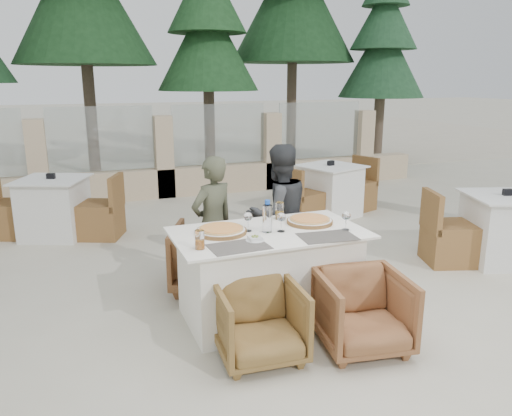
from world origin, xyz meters
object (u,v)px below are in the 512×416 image
object	(u,v)px
olive_dish	(255,238)
diner_left	(213,224)
wine_glass_centre	(248,221)
bg_table_c	(503,229)
beer_glass_left	(200,240)
bg_table_b	(330,191)
beer_glass_right	(280,211)
wine_glass_corner	(346,220)
wine_glass_near	(281,221)
armchair_near_left	(260,322)
pizza_right	(310,220)
pizza_left	(221,230)
bg_table_a	(54,208)
water_bottle	(267,216)
armchair_far_left	(209,257)
armchair_near_right	(363,312)
armchair_far_right	(290,250)
dining_table	(269,275)
diner_right	(278,214)

from	to	relation	value
olive_dish	diner_left	bearing A→B (deg)	94.92
wine_glass_centre	bg_table_c	distance (m)	3.15
olive_dish	bg_table_c	size ratio (longest dim) A/B	0.07
beer_glass_left	bg_table_b	distance (m)	4.03
wine_glass_centre	olive_dish	world-z (taller)	wine_glass_centre
wine_glass_centre	beer_glass_right	bearing A→B (deg)	31.75
wine_glass_corner	diner_left	bearing A→B (deg)	133.96
wine_glass_near	armchair_near_left	size ratio (longest dim) A/B	0.29
olive_dish	armchair_near_left	bearing A→B (deg)	-106.32
pizza_right	beer_glass_right	distance (m)	0.30
bg_table_c	pizza_left	bearing A→B (deg)	-158.46
wine_glass_corner	armchair_near_left	world-z (taller)	wine_glass_corner
wine_glass_near	bg_table_b	world-z (taller)	wine_glass_near
beer_glass_left	bg_table_a	distance (m)	3.51
olive_dish	water_bottle	bearing A→B (deg)	45.56
wine_glass_corner	armchair_far_left	world-z (taller)	wine_glass_corner
beer_glass_left	pizza_left	bearing A→B (deg)	50.13
wine_glass_centre	armchair_near_left	distance (m)	0.89
diner_left	bg_table_c	distance (m)	3.26
wine_glass_near	armchair_near_right	xyz separation A→B (m)	(0.37, -0.70, -0.56)
bg_table_b	olive_dish	bearing A→B (deg)	-147.90
armchair_far_right	diner_left	size ratio (longest dim) A/B	0.53
dining_table	wine_glass_corner	size ratio (longest dim) A/B	8.70
wine_glass_near	beer_glass_left	bearing A→B (deg)	-166.38
wine_glass_near	beer_glass_left	world-z (taller)	wine_glass_near
beer_glass_left	olive_dish	distance (m)	0.46
beer_glass_right	olive_dish	size ratio (longest dim) A/B	1.41
wine_glass_near	olive_dish	xyz separation A→B (m)	(-0.29, -0.15, -0.07)
bg_table_a	bg_table_c	distance (m)	5.45
bg_table_b	armchair_near_right	bearing A→B (deg)	-134.76
dining_table	wine_glass_centre	xyz separation A→B (m)	(-0.16, 0.07, 0.48)
wine_glass_near	water_bottle	bearing A→B (deg)	163.71
armchair_near_right	wine_glass_corner	bearing A→B (deg)	83.60
diner_right	bg_table_c	bearing A→B (deg)	163.72
armchair_far_right	bg_table_a	distance (m)	3.29
armchair_far_left	olive_dish	bearing A→B (deg)	120.71
wine_glass_near	wine_glass_corner	world-z (taller)	same
dining_table	pizza_right	world-z (taller)	pizza_right
beer_glass_left	beer_glass_right	size ratio (longest dim) A/B	0.93
water_bottle	bg_table_b	bearing A→B (deg)	51.94
pizza_right	armchair_far_right	world-z (taller)	pizza_right
wine_glass_corner	armchair_near_left	xyz separation A→B (m)	(-0.93, -0.40, -0.58)
dining_table	olive_dish	world-z (taller)	olive_dish
pizza_right	beer_glass_left	xyz separation A→B (m)	(-1.08, -0.32, 0.05)
armchair_far_left	armchair_far_right	bearing A→B (deg)	-161.90
wine_glass_centre	wine_glass_near	world-z (taller)	same
bg_table_a	bg_table_b	world-z (taller)	same
diner_left	bg_table_c	bearing A→B (deg)	148.86
dining_table	armchair_far_right	distance (m)	0.87
wine_glass_centre	bg_table_b	size ratio (longest dim) A/B	0.11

